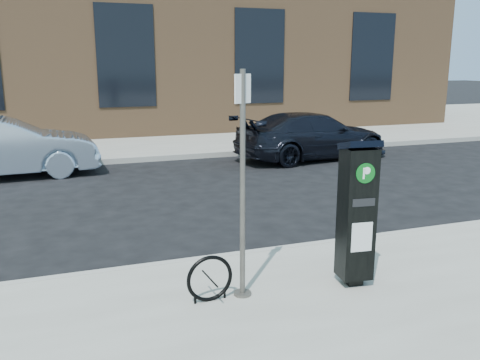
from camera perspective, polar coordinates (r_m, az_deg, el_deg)
name	(u,v)px	position (r m, az deg, el deg)	size (l,w,h in m)	color
ground	(245,261)	(7.37, 0.54, -9.13)	(120.00, 120.00, 0.00)	black
sidewalk_far	(123,133)	(20.72, -13.00, 5.21)	(60.00, 12.00, 0.15)	gray
curb_near	(245,257)	(7.33, 0.59, -8.64)	(60.00, 0.12, 0.16)	#9E9B93
curb_far	(149,159)	(14.87, -10.20, 2.35)	(60.00, 0.12, 0.16)	#9E9B93
building	(109,30)	(23.56, -14.45, 15.97)	(28.00, 10.05, 8.25)	brown
parking_kiosk	(357,211)	(6.17, 12.97, -3.46)	(0.45, 0.40, 1.78)	black
sign_pole	(243,188)	(5.62, 0.29, -0.93)	(0.21, 0.21, 2.57)	#4E4944
bike_rack	(210,279)	(5.81, -3.41, -11.01)	(0.55, 0.09, 0.55)	black
car_silver	(0,147)	(13.78, -25.33, 3.33)	(1.60, 4.59, 1.51)	#A0B3CB
car_dark	(312,136)	(15.14, 8.11, 4.95)	(1.92, 4.72, 1.37)	black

